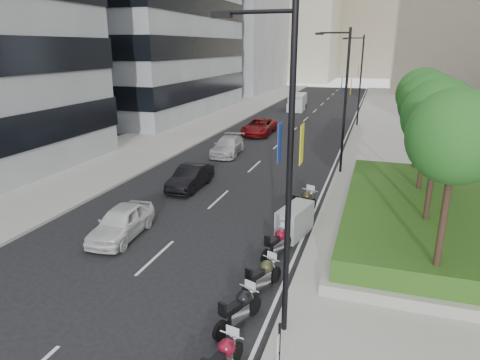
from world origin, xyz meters
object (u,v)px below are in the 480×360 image
at_px(motorcycle_6, 304,204).
at_px(motorcycle_5, 295,221).
at_px(motorcycle_2, 239,309).
at_px(car_b, 190,177).
at_px(lamp_post_2, 359,76).
at_px(delivery_van, 297,103).
at_px(motorcycle_3, 262,276).
at_px(car_d, 259,127).
at_px(lamp_post_0, 284,164).
at_px(car_a, 121,222).
at_px(car_c, 228,146).
at_px(motorcycle_4, 277,243).
at_px(lamp_post_1, 343,95).

bearing_deg(motorcycle_6, motorcycle_5, -159.81).
bearing_deg(motorcycle_2, car_b, 51.72).
distance_m(lamp_post_2, delivery_van, 13.17).
relative_size(motorcycle_3, car_d, 0.37).
relative_size(lamp_post_0, car_a, 2.24).
distance_m(motorcycle_2, car_c, 21.04).
bearing_deg(motorcycle_3, motorcycle_6, 21.73).
distance_m(motorcycle_5, car_b, 8.37).
bearing_deg(car_d, motorcycle_4, -73.19).
bearing_deg(lamp_post_0, lamp_post_1, 90.00).
bearing_deg(car_d, motorcycle_6, -68.73).
xyz_separation_m(lamp_post_1, car_a, (-7.93, -12.75, -4.38)).
height_order(lamp_post_0, car_b, lamp_post_0).
bearing_deg(lamp_post_0, car_a, 151.81).
height_order(lamp_post_1, motorcycle_2, lamp_post_1).
height_order(lamp_post_2, car_b, lamp_post_2).
distance_m(car_a, car_b, 7.02).
height_order(lamp_post_1, car_c, lamp_post_1).
height_order(lamp_post_1, motorcycle_4, lamp_post_1).
bearing_deg(motorcycle_3, delivery_van, 32.31).
xyz_separation_m(lamp_post_1, car_d, (-8.33, 10.85, -4.33)).
distance_m(lamp_post_2, motorcycle_3, 33.35).
bearing_deg(lamp_post_1, car_d, 127.51).
distance_m(car_b, delivery_van, 33.42).
relative_size(motorcycle_3, car_b, 0.49).
height_order(motorcycle_3, car_a, car_a).
bearing_deg(motorcycle_6, car_c, 55.89).
bearing_deg(car_b, car_c, 94.89).
xyz_separation_m(car_b, car_c, (-0.65, 8.36, 0.01)).
relative_size(lamp_post_2, car_d, 1.70).
relative_size(car_c, delivery_van, 0.93).
distance_m(lamp_post_2, car_a, 32.06).
bearing_deg(lamp_post_2, car_b, -108.34).
distance_m(car_a, delivery_van, 40.44).
bearing_deg(motorcycle_2, lamp_post_2, 19.32).
distance_m(lamp_post_0, car_c, 21.85).
distance_m(lamp_post_1, car_a, 15.64).
height_order(car_a, car_c, car_a).
xyz_separation_m(lamp_post_0, motorcycle_2, (-1.18, -0.09, -4.50)).
relative_size(lamp_post_1, motorcycle_3, 4.56).
distance_m(motorcycle_4, car_c, 16.75).
xyz_separation_m(motorcycle_3, motorcycle_5, (0.18, 4.73, 0.11)).
bearing_deg(car_b, lamp_post_0, -54.69).
distance_m(motorcycle_6, delivery_van, 36.35).
bearing_deg(delivery_van, lamp_post_1, -77.29).
distance_m(motorcycle_5, motorcycle_6, 2.33).
xyz_separation_m(lamp_post_0, lamp_post_1, (0.00, 17.00, 0.00)).
bearing_deg(car_b, motorcycle_3, -53.28).
distance_m(motorcycle_4, car_a, 6.81).
height_order(car_a, delivery_van, delivery_van).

